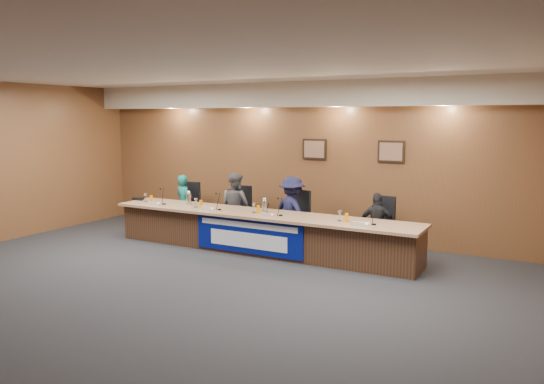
{
  "coord_description": "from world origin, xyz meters",
  "views": [
    {
      "loc": [
        4.86,
        -5.99,
        2.5
      ],
      "look_at": [
        0.22,
        2.49,
        1.13
      ],
      "focal_mm": 35.0,
      "sensor_mm": 36.0,
      "label": 1
    }
  ],
  "objects_px": {
    "panelist_a": "(184,204)",
    "office_chair_a": "(187,210)",
    "office_chair_c": "(294,221)",
    "speakerphone": "(139,199)",
    "panelist_d": "(377,225)",
    "office_chair_b": "(238,215)",
    "carafe_mid": "(265,206)",
    "office_chair_d": "(379,230)",
    "carafe_left": "(189,199)",
    "banner": "(248,236)",
    "dais_body": "(260,233)",
    "panelist_c": "(292,212)",
    "panelist_b": "(236,206)"
  },
  "relations": [
    {
      "from": "office_chair_a",
      "to": "office_chair_b",
      "type": "xyz_separation_m",
      "value": [
        1.34,
        0.0,
        0.0
      ]
    },
    {
      "from": "carafe_left",
      "to": "panelist_a",
      "type": "bearing_deg",
      "value": 134.62
    },
    {
      "from": "dais_body",
      "to": "panelist_c",
      "type": "xyz_separation_m",
      "value": [
        0.33,
        0.69,
        0.33
      ]
    },
    {
      "from": "banner",
      "to": "speakerphone",
      "type": "height_order",
      "value": "speakerphone"
    },
    {
      "from": "panelist_d",
      "to": "carafe_mid",
      "type": "distance_m",
      "value": 2.07
    },
    {
      "from": "banner",
      "to": "speakerphone",
      "type": "relative_size",
      "value": 6.88
    },
    {
      "from": "office_chair_b",
      "to": "office_chair_d",
      "type": "xyz_separation_m",
      "value": [
        3.01,
        0.0,
        0.0
      ]
    },
    {
      "from": "panelist_b",
      "to": "panelist_c",
      "type": "relative_size",
      "value": 1.01
    },
    {
      "from": "panelist_a",
      "to": "office_chair_a",
      "type": "height_order",
      "value": "panelist_a"
    },
    {
      "from": "office_chair_d",
      "to": "speakerphone",
      "type": "xyz_separation_m",
      "value": [
        -5.03,
        -0.75,
        0.3
      ]
    },
    {
      "from": "office_chair_a",
      "to": "speakerphone",
      "type": "distance_m",
      "value": 1.05
    },
    {
      "from": "banner",
      "to": "office_chair_c",
      "type": "distance_m",
      "value": 1.25
    },
    {
      "from": "office_chair_b",
      "to": "carafe_mid",
      "type": "bearing_deg",
      "value": -44.49
    },
    {
      "from": "banner",
      "to": "panelist_d",
      "type": "relative_size",
      "value": 1.89
    },
    {
      "from": "office_chair_a",
      "to": "office_chair_b",
      "type": "relative_size",
      "value": 1.0
    },
    {
      "from": "banner",
      "to": "carafe_mid",
      "type": "bearing_deg",
      "value": 76.86
    },
    {
      "from": "panelist_a",
      "to": "panelist_d",
      "type": "distance_m",
      "value": 4.35
    },
    {
      "from": "dais_body",
      "to": "carafe_left",
      "type": "xyz_separation_m",
      "value": [
        -1.65,
        0.02,
        0.52
      ]
    },
    {
      "from": "dais_body",
      "to": "office_chair_a",
      "type": "height_order",
      "value": "dais_body"
    },
    {
      "from": "dais_body",
      "to": "office_chair_b",
      "type": "height_order",
      "value": "dais_body"
    },
    {
      "from": "panelist_d",
      "to": "office_chair_b",
      "type": "height_order",
      "value": "panelist_d"
    },
    {
      "from": "speakerphone",
      "to": "panelist_d",
      "type": "bearing_deg",
      "value": 7.31
    },
    {
      "from": "banner",
      "to": "carafe_mid",
      "type": "relative_size",
      "value": 9.75
    },
    {
      "from": "panelist_b",
      "to": "office_chair_a",
      "type": "bearing_deg",
      "value": 10.31
    },
    {
      "from": "office_chair_c",
      "to": "speakerphone",
      "type": "relative_size",
      "value": 1.5
    },
    {
      "from": "banner",
      "to": "office_chair_b",
      "type": "bearing_deg",
      "value": 128.84
    },
    {
      "from": "panelist_a",
      "to": "speakerphone",
      "type": "height_order",
      "value": "panelist_a"
    },
    {
      "from": "speakerphone",
      "to": "carafe_left",
      "type": "bearing_deg",
      "value": -0.96
    },
    {
      "from": "dais_body",
      "to": "panelist_d",
      "type": "distance_m",
      "value": 2.17
    },
    {
      "from": "panelist_a",
      "to": "office_chair_d",
      "type": "bearing_deg",
      "value": -158.84
    },
    {
      "from": "panelist_d",
      "to": "office_chair_d",
      "type": "height_order",
      "value": "panelist_d"
    },
    {
      "from": "office_chair_d",
      "to": "carafe_left",
      "type": "height_order",
      "value": "carafe_left"
    },
    {
      "from": "panelist_c",
      "to": "carafe_mid",
      "type": "height_order",
      "value": "panelist_c"
    },
    {
      "from": "panelist_c",
      "to": "panelist_d",
      "type": "distance_m",
      "value": 1.71
    },
    {
      "from": "dais_body",
      "to": "speakerphone",
      "type": "height_order",
      "value": "speakerphone"
    },
    {
      "from": "office_chair_a",
      "to": "carafe_left",
      "type": "xyz_separation_m",
      "value": [
        0.66,
        -0.77,
        0.39
      ]
    },
    {
      "from": "office_chair_c",
      "to": "carafe_left",
      "type": "relative_size",
      "value": 2.06
    },
    {
      "from": "panelist_c",
      "to": "office_chair_d",
      "type": "height_order",
      "value": "panelist_c"
    },
    {
      "from": "panelist_d",
      "to": "office_chair_b",
      "type": "relative_size",
      "value": 2.43
    },
    {
      "from": "banner",
      "to": "office_chair_a",
      "type": "relative_size",
      "value": 4.58
    },
    {
      "from": "office_chair_c",
      "to": "office_chair_d",
      "type": "relative_size",
      "value": 1.0
    },
    {
      "from": "panelist_d",
      "to": "carafe_mid",
      "type": "xyz_separation_m",
      "value": [
        -1.94,
        -0.67,
        0.28
      ]
    },
    {
      "from": "office_chair_c",
      "to": "carafe_left",
      "type": "distance_m",
      "value": 2.16
    },
    {
      "from": "office_chair_d",
      "to": "carafe_mid",
      "type": "height_order",
      "value": "carafe_mid"
    },
    {
      "from": "panelist_a",
      "to": "office_chair_a",
      "type": "distance_m",
      "value": 0.18
    },
    {
      "from": "panelist_b",
      "to": "panelist_c",
      "type": "height_order",
      "value": "panelist_b"
    },
    {
      "from": "panelist_c",
      "to": "speakerphone",
      "type": "bearing_deg",
      "value": 33.02
    },
    {
      "from": "banner",
      "to": "carafe_left",
      "type": "distance_m",
      "value": 1.78
    },
    {
      "from": "banner",
      "to": "carafe_left",
      "type": "bearing_deg",
      "value": 165.17
    },
    {
      "from": "banner",
      "to": "panelist_c",
      "type": "xyz_separation_m",
      "value": [
        0.33,
        1.1,
        0.3
      ]
    }
  ]
}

